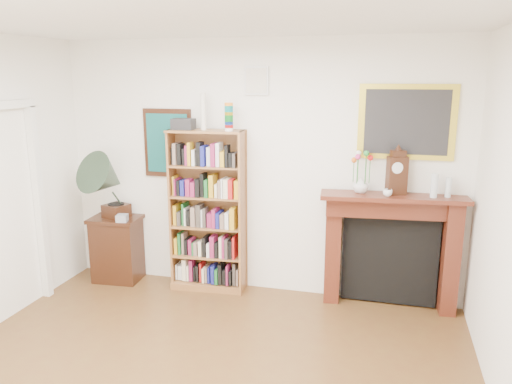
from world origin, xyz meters
TOP-DOWN VIEW (x-y plane):
  - room at (0.00, 0.00)m, footprint 4.51×5.01m
  - door_casing at (-2.21, 1.20)m, footprint 0.08×1.02m
  - teal_poster at (-1.05, 2.48)m, footprint 0.58×0.04m
  - small_picture at (0.00, 2.48)m, footprint 0.26×0.04m
  - gilt_painting at (1.55, 2.48)m, footprint 0.95×0.04m
  - bookshelf at (-0.53, 2.33)m, footprint 0.86×0.36m
  - side_cabinet at (-1.66, 2.27)m, footprint 0.60×0.46m
  - fireplace at (1.47, 2.39)m, footprint 1.48×0.49m
  - gramophone at (-1.66, 2.16)m, footprint 0.66×0.74m
  - cd_stack at (-1.50, 2.15)m, footprint 0.15×0.15m
  - mantel_clock at (1.49, 2.36)m, footprint 0.22×0.17m
  - flower_vase at (1.14, 2.34)m, footprint 0.20×0.20m
  - teacup at (1.41, 2.26)m, footprint 0.10×0.10m
  - bottle_left at (1.85, 2.32)m, footprint 0.07×0.07m
  - bottle_right at (1.99, 2.37)m, footprint 0.06×0.06m

SIDE VIEW (x-z plane):
  - side_cabinet at x=-1.66m, z-range 0.00..0.78m
  - fireplace at x=1.47m, z-range 0.11..1.35m
  - cd_stack at x=-1.50m, z-range 0.78..0.86m
  - bookshelf at x=-0.53m, z-range -0.03..2.08m
  - gramophone at x=-1.66m, z-range 0.83..1.65m
  - door_casing at x=-2.21m, z-range 0.18..2.35m
  - teacup at x=1.41m, z-range 1.23..1.30m
  - flower_vase at x=1.14m, z-range 1.23..1.40m
  - bottle_right at x=1.99m, z-range 1.23..1.43m
  - bottle_left at x=1.85m, z-range 1.23..1.47m
  - room at x=0.00m, z-range -0.01..2.81m
  - mantel_clock at x=1.49m, z-range 1.22..1.67m
  - teal_poster at x=-1.05m, z-range 1.26..2.04m
  - gilt_painting at x=1.55m, z-range 1.58..2.33m
  - small_picture at x=0.00m, z-range 2.20..2.50m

